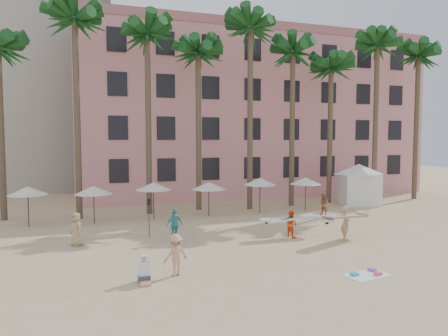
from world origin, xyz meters
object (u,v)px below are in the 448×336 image
(pink_hotel, at_px, (246,118))
(carrier_yellow, at_px, (346,221))
(carrier_white, at_px, (291,222))
(cabana, at_px, (359,180))

(pink_hotel, bearing_deg, carrier_yellow, -96.65)
(pink_hotel, xyz_separation_m, carrier_yellow, (-2.63, -22.59, -6.92))
(pink_hotel, bearing_deg, carrier_white, -103.86)
(pink_hotel, relative_size, cabana, 6.28)
(cabana, height_order, carrier_white, cabana)
(pink_hotel, distance_m, carrier_white, 22.78)
(cabana, xyz_separation_m, carrier_yellow, (-8.56, -10.49, -0.98))
(pink_hotel, height_order, carrier_white, pink_hotel)
(cabana, bearing_deg, pink_hotel, 116.12)
(pink_hotel, distance_m, cabana, 14.72)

